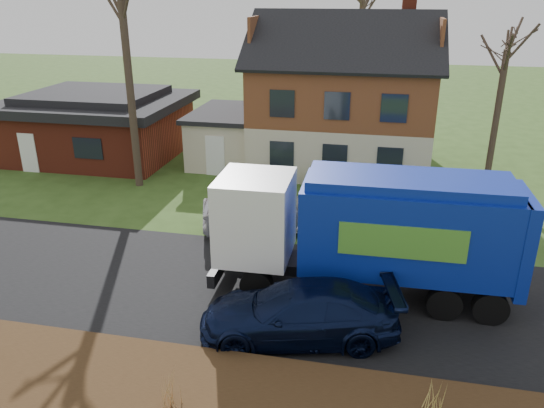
# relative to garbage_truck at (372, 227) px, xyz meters

# --- Properties ---
(ground) EXTENTS (120.00, 120.00, 0.00)m
(ground) POSITION_rel_garbage_truck_xyz_m (-4.06, -0.57, -2.29)
(ground) COLOR #304C19
(ground) RESTS_ON ground
(road) EXTENTS (80.00, 7.00, 0.02)m
(road) POSITION_rel_garbage_truck_xyz_m (-4.06, -0.57, -2.28)
(road) COLOR black
(road) RESTS_ON ground
(mulch_verge) EXTENTS (80.00, 3.50, 0.30)m
(mulch_verge) POSITION_rel_garbage_truck_xyz_m (-4.06, -5.87, -2.14)
(mulch_verge) COLOR #321F10
(mulch_verge) RESTS_ON ground
(main_house) EXTENTS (12.95, 8.95, 9.26)m
(main_house) POSITION_rel_garbage_truck_xyz_m (-2.57, 13.34, 1.73)
(main_house) COLOR beige
(main_house) RESTS_ON ground
(ranch_house) EXTENTS (9.80, 8.20, 3.70)m
(ranch_house) POSITION_rel_garbage_truck_xyz_m (-16.06, 12.43, -0.48)
(ranch_house) COLOR maroon
(ranch_house) RESTS_ON ground
(garbage_truck) EXTENTS (9.33, 2.66, 3.98)m
(garbage_truck) POSITION_rel_garbage_truck_xyz_m (0.00, 0.00, 0.00)
(garbage_truck) COLOR black
(garbage_truck) RESTS_ON ground
(silver_sedan) EXTENTS (5.34, 3.24, 1.66)m
(silver_sedan) POSITION_rel_garbage_truck_xyz_m (-4.14, 3.87, -1.46)
(silver_sedan) COLOR #A2A4A9
(silver_sedan) RESTS_ON ground
(navy_wagon) EXTENTS (5.81, 3.36, 1.58)m
(navy_wagon) POSITION_rel_garbage_truck_xyz_m (-1.78, -2.73, -1.50)
(navy_wagon) COLOR black
(navy_wagon) RESTS_ON ground
(tree_front_east) EXTENTS (3.39, 3.39, 9.42)m
(tree_front_east) POSITION_rel_garbage_truck_xyz_m (5.18, 10.67, 5.36)
(tree_front_east) COLOR #3F3025
(tree_front_east) RESTS_ON ground
(grass_clump_mid) EXTENTS (0.32, 0.26, 0.90)m
(grass_clump_mid) POSITION_rel_garbage_truck_xyz_m (-4.13, -6.25, -1.55)
(grass_clump_mid) COLOR #B1814E
(grass_clump_mid) RESTS_ON mulch_verge
(grass_clump_east) EXTENTS (0.34, 0.28, 0.85)m
(grass_clump_east) POSITION_rel_garbage_truck_xyz_m (1.61, -5.30, -1.57)
(grass_clump_east) COLOR tan
(grass_clump_east) RESTS_ON mulch_verge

